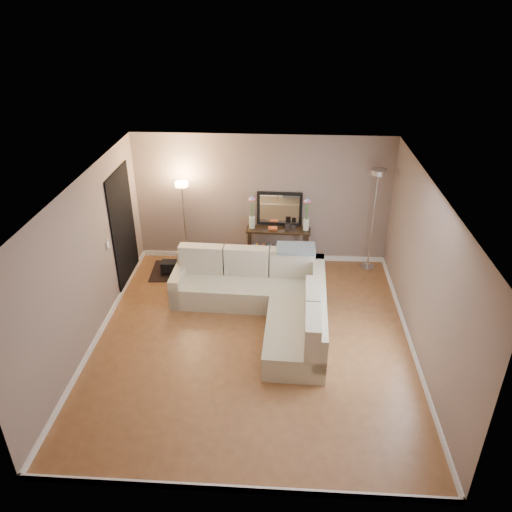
# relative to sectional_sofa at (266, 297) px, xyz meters

# --- Properties ---
(floor) EXTENTS (5.00, 5.50, 0.01)m
(floor) POSITION_rel_sectional_sofa_xyz_m (-0.17, -0.75, -0.35)
(floor) COLOR brown
(floor) RESTS_ON ground
(ceiling) EXTENTS (5.00, 5.50, 0.01)m
(ceiling) POSITION_rel_sectional_sofa_xyz_m (-0.17, -0.75, 2.26)
(ceiling) COLOR white
(ceiling) RESTS_ON ground
(wall_back) EXTENTS (5.00, 0.02, 2.60)m
(wall_back) POSITION_rel_sectional_sofa_xyz_m (-0.17, 2.01, 0.95)
(wall_back) COLOR gray
(wall_back) RESTS_ON ground
(wall_front) EXTENTS (5.00, 0.02, 2.60)m
(wall_front) POSITION_rel_sectional_sofa_xyz_m (-0.17, -3.51, 0.95)
(wall_front) COLOR gray
(wall_front) RESTS_ON ground
(wall_left) EXTENTS (0.02, 5.50, 2.60)m
(wall_left) POSITION_rel_sectional_sofa_xyz_m (-2.68, -0.75, 0.95)
(wall_left) COLOR gray
(wall_left) RESTS_ON ground
(wall_right) EXTENTS (0.02, 5.50, 2.60)m
(wall_right) POSITION_rel_sectional_sofa_xyz_m (2.34, -0.75, 0.95)
(wall_right) COLOR gray
(wall_right) RESTS_ON ground
(baseboard_back) EXTENTS (5.00, 0.03, 0.10)m
(baseboard_back) POSITION_rel_sectional_sofa_xyz_m (-0.17, 1.99, -0.30)
(baseboard_back) COLOR white
(baseboard_back) RESTS_ON ground
(baseboard_front) EXTENTS (5.00, 0.03, 0.10)m
(baseboard_front) POSITION_rel_sectional_sofa_xyz_m (-0.17, -3.48, -0.30)
(baseboard_front) COLOR white
(baseboard_front) RESTS_ON ground
(baseboard_left) EXTENTS (0.03, 5.50, 0.10)m
(baseboard_left) POSITION_rel_sectional_sofa_xyz_m (-2.66, -0.75, -0.30)
(baseboard_left) COLOR white
(baseboard_left) RESTS_ON ground
(baseboard_right) EXTENTS (0.03, 5.50, 0.10)m
(baseboard_right) POSITION_rel_sectional_sofa_xyz_m (2.31, -0.75, -0.30)
(baseboard_right) COLOR white
(baseboard_right) RESTS_ON ground
(doorway) EXTENTS (0.02, 1.20, 2.20)m
(doorway) POSITION_rel_sectional_sofa_xyz_m (-2.65, 0.95, 0.75)
(doorway) COLOR black
(doorway) RESTS_ON ground
(switch_plate) EXTENTS (0.02, 0.08, 0.12)m
(switch_plate) POSITION_rel_sectional_sofa_xyz_m (-2.65, 0.10, 0.85)
(switch_plate) COLOR white
(switch_plate) RESTS_ON ground
(sectional_sofa) EXTENTS (2.69, 2.64, 0.94)m
(sectional_sofa) POSITION_rel_sectional_sofa_xyz_m (0.00, 0.00, 0.00)
(sectional_sofa) COLOR beige
(sectional_sofa) RESTS_ON floor
(throw_blanket) EXTENTS (0.68, 0.40, 0.09)m
(throw_blanket) POSITION_rel_sectional_sofa_xyz_m (0.50, 0.64, 0.61)
(throw_blanket) COLOR slate
(throw_blanket) RESTS_ON sectional_sofa
(console_table) EXTENTS (1.26, 0.38, 0.77)m
(console_table) POSITION_rel_sectional_sofa_xyz_m (0.09, 1.80, 0.09)
(console_table) COLOR black
(console_table) RESTS_ON floor
(leaning_mirror) EXTENTS (0.89, 0.07, 0.69)m
(leaning_mirror) POSITION_rel_sectional_sofa_xyz_m (0.18, 1.95, 0.79)
(leaning_mirror) COLOR black
(leaning_mirror) RESTS_ON console_table
(table_decor) EXTENTS (0.53, 0.12, 0.13)m
(table_decor) POSITION_rel_sectional_sofa_xyz_m (0.17, 1.76, 0.47)
(table_decor) COLOR #D75726
(table_decor) RESTS_ON console_table
(flower_vase_left) EXTENTS (0.14, 0.12, 0.66)m
(flower_vase_left) POSITION_rel_sectional_sofa_xyz_m (-0.36, 1.81, 0.72)
(flower_vase_left) COLOR silver
(flower_vase_left) RESTS_ON console_table
(flower_vase_right) EXTENTS (0.14, 0.12, 0.66)m
(flower_vase_right) POSITION_rel_sectional_sofa_xyz_m (0.70, 1.78, 0.72)
(flower_vase_right) COLOR silver
(flower_vase_right) RESTS_ON console_table
(floor_lamp_lit) EXTENTS (0.26, 0.26, 1.75)m
(floor_lamp_lit) POSITION_rel_sectional_sofa_xyz_m (-1.68, 1.69, 0.89)
(floor_lamp_lit) COLOR silver
(floor_lamp_lit) RESTS_ON floor
(floor_lamp_unlit) EXTENTS (0.30, 0.30, 2.05)m
(floor_lamp_unlit) POSITION_rel_sectional_sofa_xyz_m (1.97, 1.74, 1.10)
(floor_lamp_unlit) COLOR silver
(floor_lamp_unlit) RESTS_ON floor
(charcoal_rug) EXTENTS (1.19, 0.92, 0.02)m
(charcoal_rug) POSITION_rel_sectional_sofa_xyz_m (-1.75, 1.35, -0.34)
(charcoal_rug) COLOR black
(charcoal_rug) RESTS_ON floor
(black_bag) EXTENTS (0.34, 0.25, 0.21)m
(black_bag) POSITION_rel_sectional_sofa_xyz_m (-1.94, 1.25, -0.18)
(black_bag) COLOR black
(black_bag) RESTS_ON charcoal_rug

